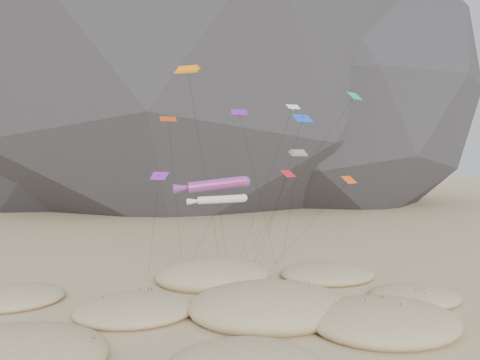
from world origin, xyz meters
The scene contains 9 objects.
ground centered at (0.00, 0.00, 0.00)m, with size 500.00×500.00×0.00m, color #CCB789.
dunes centered at (-2.17, 3.31, 0.72)m, with size 53.32×35.99×3.85m.
dune_grass centered at (-0.30, 4.14, 0.84)m, with size 43.11×26.49×1.59m.
kite_stakes centered at (3.09, 23.04, 0.15)m, with size 24.90×5.61×0.30m.
rainbow_tube_kite centered at (-2.46, 7.67, 12.68)m, with size 8.47×14.21×13.62m.
white_tube_kite centered at (-2.28, 6.05, 11.20)m, with size 6.07×17.56×11.86m.
orange_parafoil centered at (-4.84, 11.41, 25.14)m, with size 7.87×17.25×25.96m.
multi_parafoil centered at (7.98, 10.61, 15.88)m, with size 3.95×15.37×16.52m.
delta_kites centered at (5.26, 11.06, 17.37)m, with size 26.37×22.06×23.60m.
Camera 1 is at (-10.13, -41.79, 15.80)m, focal length 35.00 mm.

